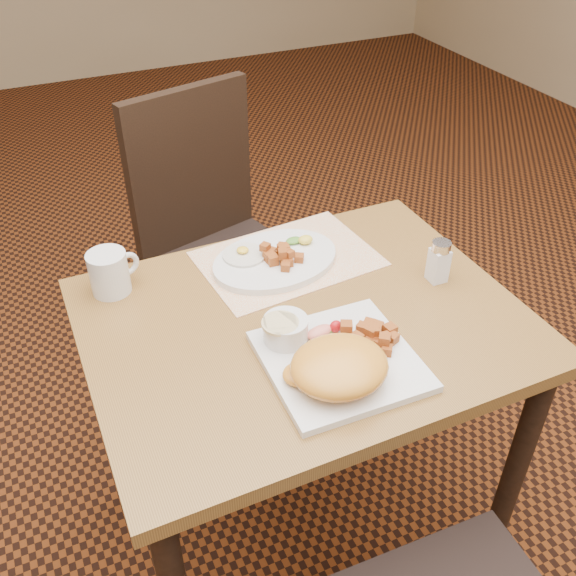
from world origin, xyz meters
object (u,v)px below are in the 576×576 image
(plate_square, at_px, (340,361))
(coffee_mug, at_px, (110,272))
(plate_oval, at_px, (275,260))
(salt_shaker, at_px, (439,261))
(table, at_px, (304,356))
(chair_far, at_px, (215,234))

(plate_square, distance_m, coffee_mug, 0.54)
(coffee_mug, bearing_deg, plate_oval, -8.64)
(plate_square, distance_m, salt_shaker, 0.36)
(plate_square, height_order, coffee_mug, coffee_mug)
(salt_shaker, bearing_deg, plate_oval, 146.03)
(table, relative_size, salt_shaker, 9.00)
(plate_oval, distance_m, coffee_mug, 0.37)
(plate_square, bearing_deg, coffee_mug, 129.75)
(plate_square, relative_size, salt_shaker, 2.80)
(plate_oval, relative_size, coffee_mug, 2.65)
(chair_far, relative_size, plate_oval, 3.19)
(salt_shaker, height_order, coffee_mug, salt_shaker)
(chair_far, xyz_separation_m, coffee_mug, (-0.38, -0.45, 0.26))
(table, relative_size, coffee_mug, 7.84)
(chair_far, height_order, plate_oval, chair_far)
(plate_square, relative_size, plate_oval, 0.92)
(chair_far, xyz_separation_m, salt_shaker, (0.29, -0.71, 0.26))
(chair_far, distance_m, coffee_mug, 0.65)
(chair_far, distance_m, plate_oval, 0.55)
(table, height_order, plate_oval, plate_oval)
(table, height_order, coffee_mug, coffee_mug)
(salt_shaker, bearing_deg, chair_far, 112.17)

